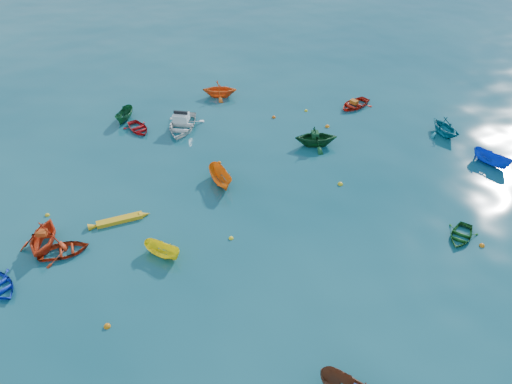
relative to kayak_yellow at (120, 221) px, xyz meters
name	(u,v)px	position (x,y,z in m)	size (l,w,h in m)	color
ground	(283,245)	(8.89, -5.36, 0.00)	(160.00, 160.00, 0.00)	#0B4250
dinghy_orange_w	(46,246)	(-4.42, -0.88, 0.00)	(2.82, 3.27, 1.72)	red
sampan_yellow_mid	(163,255)	(2.02, -3.89, 0.00)	(0.92, 2.45, 0.95)	yellow
dinghy_green_e	(460,237)	(19.24, -8.14, 0.00)	(1.80, 2.51, 0.52)	#114C16
dinghy_cyan_se	(443,134)	(25.68, 2.55, 0.00)	(2.55, 2.96, 1.56)	#167488
dinghy_red_nw	(65,253)	(-3.38, -1.83, 0.00)	(2.08, 2.90, 0.60)	#AF2C0E
sampan_orange_n	(221,183)	(7.09, 1.86, 0.00)	(1.13, 3.01, 1.16)	orange
dinghy_green_n	(315,145)	(15.34, 4.33, 0.00)	(2.78, 3.22, 1.69)	#10481F
dinghy_red_ne	(354,106)	(21.22, 9.15, 0.00)	(2.26, 3.16, 0.66)	red
sampan_blue_far	(490,164)	(26.30, -2.22, 0.00)	(1.08, 2.87, 1.11)	#0F39C5
dinghy_red_far	(139,130)	(2.76, 11.10, 0.00)	(1.92, 2.69, 0.56)	#B50F12
dinghy_orange_far	(220,96)	(10.62, 14.84, 0.00)	(2.63, 3.05, 1.60)	orange
sampan_green_far	(125,120)	(1.96, 13.14, 0.00)	(1.00, 2.64, 1.02)	#13532B
kayak_yellow	(120,221)	(0.00, 0.00, 0.00)	(0.51, 3.55, 0.35)	#EAA714
motorboat_white	(182,129)	(6.16, 10.21, 0.00)	(3.05, 4.26, 1.48)	white
tarp_orange_a	(42,233)	(-4.40, -0.83, 1.00)	(0.59, 0.45, 0.29)	#D64A16
tarp_green_b	(315,134)	(15.25, 4.36, 1.01)	(0.69, 0.52, 0.33)	#10421F
tarp_orange_b	(354,102)	(21.13, 9.11, 0.48)	(0.63, 0.48, 0.31)	#C25D13
buoy_or_a	(107,327)	(-1.55, -8.00, 0.00)	(0.35, 0.35, 0.35)	orange
buoy_ye_a	(231,239)	(6.13, -3.78, 0.00)	(0.30, 0.30, 0.30)	yellow
buoy_or_b	(482,246)	(19.98, -9.19, 0.00)	(0.33, 0.33, 0.33)	orange
buoy_or_c	(219,163)	(7.65, 4.34, 0.00)	(0.31, 0.31, 0.31)	#D3590B
buoy_ye_c	(340,184)	(14.84, -0.92, 0.00)	(0.37, 0.37, 0.37)	yellow
buoy_or_d	(327,127)	(17.45, 6.65, 0.00)	(0.38, 0.38, 0.38)	orange
buoy_ye_d	(47,215)	(-4.31, 2.10, 0.00)	(0.30, 0.30, 0.30)	gold
buoy_or_e	(274,118)	(13.86, 9.52, 0.00)	(0.35, 0.35, 0.35)	#DB580B
buoy_ye_e	(306,111)	(16.91, 9.75, 0.00)	(0.29, 0.29, 0.29)	yellow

